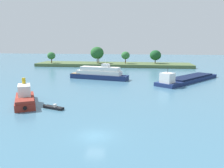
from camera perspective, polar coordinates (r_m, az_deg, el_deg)
The scene contains 6 objects.
ground_plane at distance 31.02m, azimuth -4.32°, elevation -13.05°, with size 400.00×400.00×0.00m, color teal.
treeline_island at distance 117.06m, azimuth 0.19°, elevation 5.62°, with size 79.43×15.86×9.92m.
tugboat at distance 48.68m, azimuth -21.29°, elevation -3.31°, with size 8.73×11.94×5.10m.
white_riverboat at distance 76.24m, azimuth -3.31°, elevation 2.64°, with size 20.51×8.77×6.66m.
cargo_barge at distance 75.21m, azimuth 18.62°, elevation 1.28°, with size 23.04×26.79×5.68m.
fishing_skiff at distance 44.00m, azimuth -14.68°, elevation -5.79°, with size 4.53×2.47×0.95m.
Camera 1 is at (5.99, -27.76, 12.48)m, focal length 35.95 mm.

